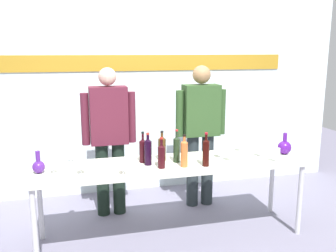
# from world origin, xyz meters

# --- Properties ---
(ground_plane) EXTENTS (10.00, 10.00, 0.00)m
(ground_plane) POSITION_xyz_m (0.00, 0.00, 0.00)
(ground_plane) COLOR slate
(back_wall) EXTENTS (5.45, 0.11, 3.00)m
(back_wall) POSITION_xyz_m (0.00, 1.42, 1.50)
(back_wall) COLOR silver
(back_wall) RESTS_ON ground
(display_table) EXTENTS (2.66, 0.65, 0.78)m
(display_table) POSITION_xyz_m (0.00, 0.00, 0.72)
(display_table) COLOR silver
(display_table) RESTS_ON ground
(decanter_blue_left) EXTENTS (0.11, 0.11, 0.20)m
(decanter_blue_left) POSITION_xyz_m (-1.23, -0.00, 0.84)
(decanter_blue_left) COLOR #522288
(decanter_blue_left) RESTS_ON display_table
(decanter_blue_right) EXTENTS (0.14, 0.14, 0.23)m
(decanter_blue_right) POSITION_xyz_m (1.23, -0.00, 0.85)
(decanter_blue_right) COLOR #4F1687
(decanter_blue_right) RESTS_ON display_table
(presenter_left) EXTENTS (0.60, 0.22, 1.67)m
(presenter_left) POSITION_xyz_m (-0.54, 0.69, 0.95)
(presenter_left) COLOR black
(presenter_left) RESTS_ON ground
(presenter_right) EXTENTS (0.61, 0.22, 1.69)m
(presenter_right) POSITION_xyz_m (0.54, 0.69, 0.97)
(presenter_right) COLOR #242C2F
(presenter_right) RESTS_ON ground
(wine_bottle_0) EXTENTS (0.07, 0.07, 0.33)m
(wine_bottle_0) POSITION_xyz_m (0.05, 0.01, 0.92)
(wine_bottle_0) COLOR #20321C
(wine_bottle_0) RESTS_ON display_table
(wine_bottle_1) EXTENTS (0.06, 0.06, 0.32)m
(wine_bottle_1) POSITION_xyz_m (0.28, -0.18, 0.92)
(wine_bottle_1) COLOR black
(wine_bottle_1) RESTS_ON display_table
(wine_bottle_2) EXTENTS (0.07, 0.07, 0.31)m
(wine_bottle_2) POSITION_xyz_m (0.08, -0.15, 0.92)
(wine_bottle_2) COLOR #CF652D
(wine_bottle_2) RESTS_ON display_table
(wine_bottle_3) EXTENTS (0.08, 0.08, 0.30)m
(wine_bottle_3) POSITION_xyz_m (-0.08, 0.09, 0.91)
(wine_bottle_3) COLOR #4F3416
(wine_bottle_3) RESTS_ON display_table
(wine_bottle_4) EXTENTS (0.07, 0.07, 0.31)m
(wine_bottle_4) POSITION_xyz_m (-0.24, -0.01, 0.92)
(wine_bottle_4) COLOR black
(wine_bottle_4) RESTS_ON display_table
(wine_bottle_5) EXTENTS (0.07, 0.07, 0.29)m
(wine_bottle_5) POSITION_xyz_m (-0.13, -0.13, 0.90)
(wine_bottle_5) COLOR black
(wine_bottle_5) RESTS_ON display_table
(wine_bottle_6) EXTENTS (0.07, 0.07, 0.31)m
(wine_bottle_6) POSITION_xyz_m (-0.27, 0.09, 0.90)
(wine_bottle_6) COLOR black
(wine_bottle_6) RESTS_ON display_table
(wine_glass_left_0) EXTENTS (0.06, 0.06, 0.15)m
(wine_glass_left_0) POSITION_xyz_m (-0.51, -0.25, 0.89)
(wine_glass_left_0) COLOR white
(wine_glass_left_0) RESTS_ON display_table
(wine_glass_left_1) EXTENTS (0.06, 0.06, 0.13)m
(wine_glass_left_1) POSITION_xyz_m (-1.10, -0.06, 0.87)
(wine_glass_left_1) COLOR white
(wine_glass_left_1) RESTS_ON display_table
(wine_glass_left_2) EXTENTS (0.06, 0.06, 0.15)m
(wine_glass_left_2) POSITION_xyz_m (-0.96, 0.25, 0.89)
(wine_glass_left_2) COLOR white
(wine_glass_left_2) RESTS_ON display_table
(wine_glass_left_3) EXTENTS (0.07, 0.07, 0.14)m
(wine_glass_left_3) POSITION_xyz_m (-0.87, -0.13, 0.87)
(wine_glass_left_3) COLOR white
(wine_glass_left_3) RESTS_ON display_table
(wine_glass_right_0) EXTENTS (0.07, 0.07, 0.14)m
(wine_glass_right_0) POSITION_xyz_m (0.82, 0.21, 0.87)
(wine_glass_right_0) COLOR white
(wine_glass_right_0) RESTS_ON display_table
(wine_glass_right_1) EXTENTS (0.06, 0.06, 0.16)m
(wine_glass_right_1) POSITION_xyz_m (0.57, -0.11, 0.89)
(wine_glass_right_1) COLOR white
(wine_glass_right_1) RESTS_ON display_table
(wine_glass_right_2) EXTENTS (0.06, 0.06, 0.16)m
(wine_glass_right_2) POSITION_xyz_m (0.52, 0.03, 0.90)
(wine_glass_right_2) COLOR white
(wine_glass_right_2) RESTS_ON display_table
(wine_glass_right_3) EXTENTS (0.07, 0.07, 0.14)m
(wine_glass_right_3) POSITION_xyz_m (0.99, -0.23, 0.88)
(wine_glass_right_3) COLOR white
(wine_glass_right_3) RESTS_ON display_table
(wine_glass_right_4) EXTENTS (0.06, 0.06, 0.16)m
(wine_glass_right_4) POSITION_xyz_m (0.93, -0.04, 0.89)
(wine_glass_right_4) COLOR white
(wine_glass_right_4) RESTS_ON display_table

